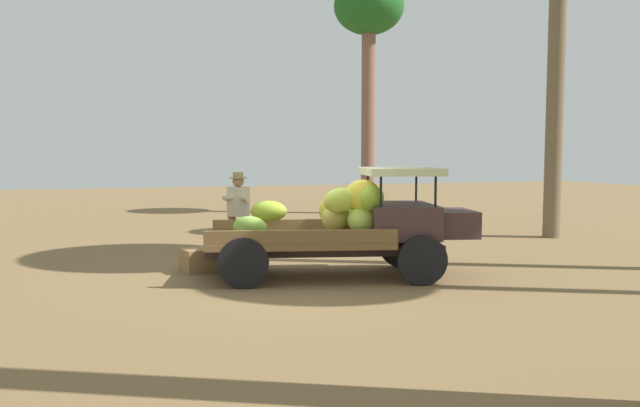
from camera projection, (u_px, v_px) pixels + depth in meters
name	position (u px, v px, depth m)	size (l,w,h in m)	color
ground_plane	(304.00, 280.00, 10.16)	(60.00, 60.00, 0.00)	brown
truck	(358.00, 224.00, 10.39)	(4.65, 2.54, 1.84)	#3E2929
farmer	(238.00, 210.00, 11.96)	(0.56, 0.52, 1.72)	#916A4C
wooden_crate	(198.00, 260.00, 10.84)	(0.52, 0.52, 0.41)	olive
forest_tree_5	(369.00, 20.00, 21.04)	(2.40, 2.40, 8.06)	brown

